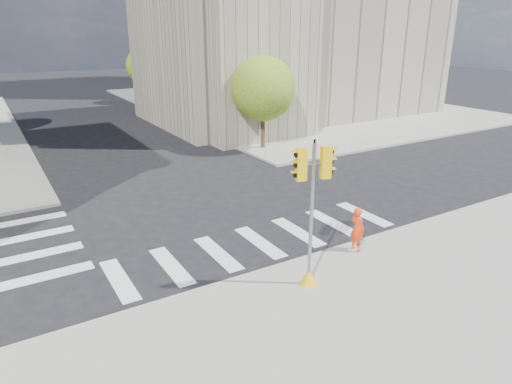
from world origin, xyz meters
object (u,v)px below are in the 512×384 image
Objects in this scene: lamp_far at (169,63)px; photographer at (357,229)px; lamp_near at (240,75)px; traffic_signal at (311,226)px.

photographer is at bearing -99.74° from lamp_far.
lamp_near reaches higher than photographer.
lamp_near reaches higher than traffic_signal.
lamp_near is 14.00m from lamp_far.
traffic_signal is at bearing -104.18° from lamp_far.
photographer is (2.89, 0.97, -1.15)m from traffic_signal.
traffic_signal is (-8.48, -33.57, -2.45)m from lamp_far.
lamp_near is at bearing 81.40° from traffic_signal.
lamp_far is at bearing -12.85° from photographer.
traffic_signal is 2.81× the size of photographer.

